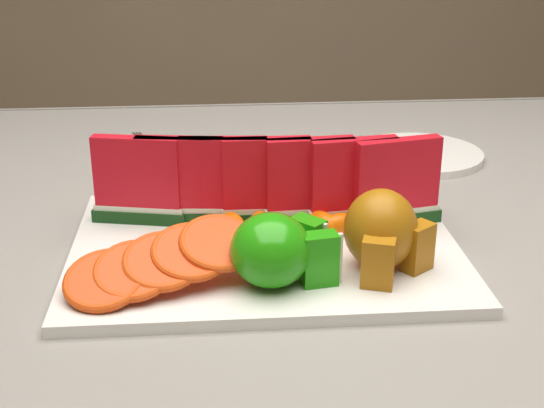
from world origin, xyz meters
name	(u,v)px	position (x,y,z in m)	size (l,w,h in m)	color
table	(218,300)	(0.00, 0.00, 0.65)	(1.40, 0.90, 0.75)	#46321B
tablecloth	(217,254)	(0.00, 0.00, 0.72)	(1.53, 1.03, 0.20)	slate
platter	(265,248)	(0.05, -0.09, 0.76)	(0.40, 0.30, 0.01)	silver
apple_cluster	(278,250)	(0.06, -0.17, 0.80)	(0.11, 0.10, 0.07)	#358F1C
pear_cluster	(383,232)	(0.16, -0.15, 0.81)	(0.09, 0.09, 0.08)	#B78B14
side_plate	(419,154)	(0.29, 0.20, 0.76)	(0.18, 0.18, 0.01)	silver
fork	(135,153)	(-0.11, 0.25, 0.76)	(0.07, 0.19, 0.00)	silver
watermelon_row	(267,183)	(0.06, -0.03, 0.82)	(0.39, 0.07, 0.10)	#0D370F
orange_fan_front	(163,261)	(-0.05, -0.17, 0.80)	(0.20, 0.12, 0.05)	orange
orange_fan_back	(254,181)	(0.05, 0.04, 0.79)	(0.28, 0.10, 0.04)	orange
tangerine_segments	(279,228)	(0.07, -0.08, 0.78)	(0.20, 0.07, 0.03)	orange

